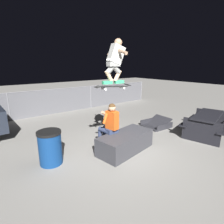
{
  "coord_description": "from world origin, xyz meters",
  "views": [
    {
      "loc": [
        -2.99,
        -3.43,
        2.37
      ],
      "look_at": [
        -0.15,
        0.31,
        1.11
      ],
      "focal_mm": 28.83,
      "sensor_mm": 36.0,
      "label": 1
    }
  ],
  "objects_px": {
    "kicker_ramp": "(156,125)",
    "trash_bin": "(50,147)",
    "skateboard": "(113,87)",
    "person_sitting_on_ledge": "(109,124)",
    "ledge_box_main": "(125,142)",
    "skater_airborne": "(115,59)",
    "picnic_table_back": "(207,121)"
  },
  "relations": [
    {
      "from": "ledge_box_main",
      "to": "skateboard",
      "type": "xyz_separation_m",
      "value": [
        -0.21,
        0.29,
        1.54
      ]
    },
    {
      "from": "skater_airborne",
      "to": "kicker_ramp",
      "type": "height_order",
      "value": "skater_airborne"
    },
    {
      "from": "person_sitting_on_ledge",
      "to": "trash_bin",
      "type": "height_order",
      "value": "person_sitting_on_ledge"
    },
    {
      "from": "ledge_box_main",
      "to": "kicker_ramp",
      "type": "relative_size",
      "value": 1.69
    },
    {
      "from": "skateboard",
      "to": "kicker_ramp",
      "type": "bearing_deg",
      "value": 11.22
    },
    {
      "from": "person_sitting_on_ledge",
      "to": "picnic_table_back",
      "type": "xyz_separation_m",
      "value": [
        3.23,
        -1.19,
        -0.25
      ]
    },
    {
      "from": "kicker_ramp",
      "to": "trash_bin",
      "type": "relative_size",
      "value": 1.17
    },
    {
      "from": "person_sitting_on_ledge",
      "to": "picnic_table_back",
      "type": "bearing_deg",
      "value": -20.24
    },
    {
      "from": "skater_airborne",
      "to": "picnic_table_back",
      "type": "distance_m",
      "value": 3.85
    },
    {
      "from": "skater_airborne",
      "to": "ledge_box_main",
      "type": "bearing_deg",
      "value": -62.06
    },
    {
      "from": "kicker_ramp",
      "to": "skater_airborne",
      "type": "bearing_deg",
      "value": -168.37
    },
    {
      "from": "skateboard",
      "to": "kicker_ramp",
      "type": "xyz_separation_m",
      "value": [
        2.5,
        0.5,
        -1.72
      ]
    },
    {
      "from": "person_sitting_on_ledge",
      "to": "skater_airborne",
      "type": "distance_m",
      "value": 1.74
    },
    {
      "from": "skateboard",
      "to": "kicker_ramp",
      "type": "height_order",
      "value": "skateboard"
    },
    {
      "from": "ledge_box_main",
      "to": "picnic_table_back",
      "type": "height_order",
      "value": "picnic_table_back"
    },
    {
      "from": "person_sitting_on_ledge",
      "to": "kicker_ramp",
      "type": "distance_m",
      "value": 2.68
    },
    {
      "from": "person_sitting_on_ledge",
      "to": "kicker_ramp",
      "type": "relative_size",
      "value": 1.37
    },
    {
      "from": "ledge_box_main",
      "to": "skater_airborne",
      "type": "bearing_deg",
      "value": 117.94
    },
    {
      "from": "picnic_table_back",
      "to": "trash_bin",
      "type": "bearing_deg",
      "value": 163.85
    },
    {
      "from": "trash_bin",
      "to": "picnic_table_back",
      "type": "bearing_deg",
      "value": -16.15
    },
    {
      "from": "person_sitting_on_ledge",
      "to": "trash_bin",
      "type": "distance_m",
      "value": 1.66
    },
    {
      "from": "skateboard",
      "to": "trash_bin",
      "type": "height_order",
      "value": "skateboard"
    },
    {
      "from": "ledge_box_main",
      "to": "person_sitting_on_ledge",
      "type": "height_order",
      "value": "person_sitting_on_ledge"
    },
    {
      "from": "ledge_box_main",
      "to": "skateboard",
      "type": "relative_size",
      "value": 1.6
    },
    {
      "from": "ledge_box_main",
      "to": "person_sitting_on_ledge",
      "type": "bearing_deg",
      "value": 125.32
    },
    {
      "from": "ledge_box_main",
      "to": "picnic_table_back",
      "type": "bearing_deg",
      "value": -15.19
    },
    {
      "from": "picnic_table_back",
      "to": "trash_bin",
      "type": "distance_m",
      "value": 5.05
    },
    {
      "from": "person_sitting_on_ledge",
      "to": "trash_bin",
      "type": "bearing_deg",
      "value": 172.53
    },
    {
      "from": "skateboard",
      "to": "skater_airborne",
      "type": "xyz_separation_m",
      "value": [
        0.06,
        -0.01,
        0.69
      ]
    },
    {
      "from": "ledge_box_main",
      "to": "trash_bin",
      "type": "xyz_separation_m",
      "value": [
        -1.89,
        0.6,
        0.17
      ]
    },
    {
      "from": "ledge_box_main",
      "to": "trash_bin",
      "type": "height_order",
      "value": "trash_bin"
    },
    {
      "from": "person_sitting_on_ledge",
      "to": "skateboard",
      "type": "distance_m",
      "value": 1.05
    }
  ]
}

